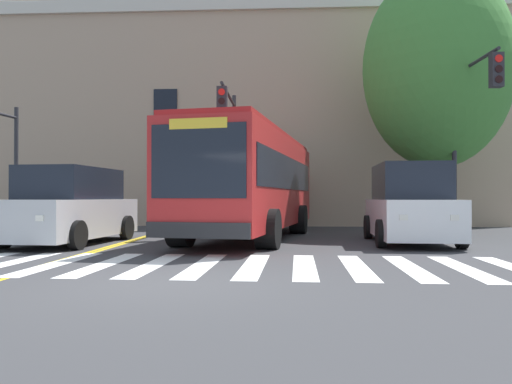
{
  "coord_description": "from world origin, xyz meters",
  "views": [
    {
      "loc": [
        1.87,
        -7.8,
        1.35
      ],
      "look_at": [
        1.03,
        7.49,
        1.51
      ],
      "focal_mm": 35.0,
      "sensor_mm": 36.0,
      "label": 1
    }
  ],
  "objects_px": {
    "car_silver_near_lane": "(71,208)",
    "car_white_far_lane": "(410,206)",
    "traffic_light_near_corner": "(470,115)",
    "car_navy_behind_bus": "(241,207)",
    "street_tree_curbside_large": "(437,68)",
    "traffic_light_overhead": "(230,133)",
    "city_bus": "(252,181)"
  },
  "relations": [
    {
      "from": "car_navy_behind_bus",
      "to": "car_white_far_lane",
      "type": "bearing_deg",
      "value": -64.26
    },
    {
      "from": "car_silver_near_lane",
      "to": "street_tree_curbside_large",
      "type": "xyz_separation_m",
      "value": [
        11.92,
        4.93,
        5.16
      ]
    },
    {
      "from": "city_bus",
      "to": "street_tree_curbside_large",
      "type": "distance_m",
      "value": 8.53
    },
    {
      "from": "car_navy_behind_bus",
      "to": "street_tree_curbside_large",
      "type": "relative_size",
      "value": 0.39
    },
    {
      "from": "car_navy_behind_bus",
      "to": "traffic_light_overhead",
      "type": "distance_m",
      "value": 9.17
    },
    {
      "from": "traffic_light_overhead",
      "to": "street_tree_curbside_large",
      "type": "distance_m",
      "value": 8.19
    },
    {
      "from": "city_bus",
      "to": "traffic_light_overhead",
      "type": "bearing_deg",
      "value": 113.43
    },
    {
      "from": "city_bus",
      "to": "car_navy_behind_bus",
      "type": "relative_size",
      "value": 2.8
    },
    {
      "from": "city_bus",
      "to": "car_silver_near_lane",
      "type": "bearing_deg",
      "value": -157.05
    },
    {
      "from": "car_silver_near_lane",
      "to": "traffic_light_near_corner",
      "type": "distance_m",
      "value": 12.81
    },
    {
      "from": "car_silver_near_lane",
      "to": "car_navy_behind_bus",
      "type": "xyz_separation_m",
      "value": [
        3.82,
        13.13,
        -0.23
      ]
    },
    {
      "from": "city_bus",
      "to": "street_tree_curbside_large",
      "type": "xyz_separation_m",
      "value": [
        6.81,
        2.76,
        4.34
      ]
    },
    {
      "from": "city_bus",
      "to": "car_silver_near_lane",
      "type": "relative_size",
      "value": 2.06
    },
    {
      "from": "car_white_far_lane",
      "to": "traffic_light_near_corner",
      "type": "relative_size",
      "value": 0.81
    },
    {
      "from": "city_bus",
      "to": "car_silver_near_lane",
      "type": "height_order",
      "value": "city_bus"
    },
    {
      "from": "traffic_light_overhead",
      "to": "traffic_light_near_corner",
      "type": "bearing_deg",
      "value": -13.73
    },
    {
      "from": "car_white_far_lane",
      "to": "street_tree_curbside_large",
      "type": "relative_size",
      "value": 0.48
    },
    {
      "from": "traffic_light_near_corner",
      "to": "street_tree_curbside_large",
      "type": "relative_size",
      "value": 0.6
    },
    {
      "from": "car_white_far_lane",
      "to": "car_navy_behind_bus",
      "type": "xyz_separation_m",
      "value": [
        -6.0,
        12.44,
        -0.27
      ]
    },
    {
      "from": "car_silver_near_lane",
      "to": "car_white_far_lane",
      "type": "height_order",
      "value": "car_white_far_lane"
    },
    {
      "from": "traffic_light_overhead",
      "to": "street_tree_curbside_large",
      "type": "height_order",
      "value": "street_tree_curbside_large"
    },
    {
      "from": "traffic_light_overhead",
      "to": "car_navy_behind_bus",
      "type": "bearing_deg",
      "value": 91.99
    },
    {
      "from": "traffic_light_near_corner",
      "to": "car_white_far_lane",
      "type": "bearing_deg",
      "value": -143.24
    },
    {
      "from": "city_bus",
      "to": "car_silver_near_lane",
      "type": "xyz_separation_m",
      "value": [
        -5.11,
        -2.16,
        -0.81
      ]
    },
    {
      "from": "city_bus",
      "to": "street_tree_curbside_large",
      "type": "relative_size",
      "value": 1.09
    },
    {
      "from": "traffic_light_near_corner",
      "to": "car_silver_near_lane",
      "type": "bearing_deg",
      "value": -168.59
    },
    {
      "from": "car_silver_near_lane",
      "to": "car_white_far_lane",
      "type": "bearing_deg",
      "value": 3.98
    },
    {
      "from": "traffic_light_overhead",
      "to": "city_bus",
      "type": "bearing_deg",
      "value": -66.57
    },
    {
      "from": "traffic_light_near_corner",
      "to": "street_tree_curbside_large",
      "type": "height_order",
      "value": "street_tree_curbside_large"
    },
    {
      "from": "car_white_far_lane",
      "to": "city_bus",
      "type": "bearing_deg",
      "value": 162.56
    },
    {
      "from": "car_silver_near_lane",
      "to": "street_tree_curbside_large",
      "type": "height_order",
      "value": "street_tree_curbside_large"
    },
    {
      "from": "city_bus",
      "to": "traffic_light_overhead",
      "type": "xyz_separation_m",
      "value": [
        -0.99,
        2.28,
        1.89
      ]
    }
  ]
}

